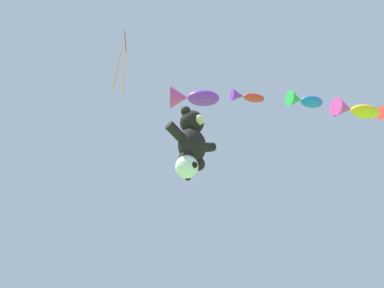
{
  "coord_description": "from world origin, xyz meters",
  "views": [
    {
      "loc": [
        -6.04,
        -1.9,
        1.53
      ],
      "look_at": [
        -0.26,
        4.04,
        6.31
      ],
      "focal_mm": 28.0,
      "sensor_mm": 36.0,
      "label": 1
    }
  ],
  "objects_px": {
    "fish_kite_violet": "(191,98)",
    "fish_kite_crimson": "(246,97)",
    "fish_kite_cobalt": "(303,100)",
    "soccer_ball_kite": "(187,167)",
    "fish_kite_goldfin": "(354,110)",
    "diamond_kite": "(124,48)",
    "teddy_bear_kite": "(192,138)"
  },
  "relations": [
    {
      "from": "fish_kite_goldfin",
      "to": "teddy_bear_kite",
      "type": "bearing_deg",
      "value": 153.8
    },
    {
      "from": "fish_kite_goldfin",
      "to": "diamond_kite",
      "type": "xyz_separation_m",
      "value": [
        -10.25,
        4.27,
        -0.25
      ]
    },
    {
      "from": "soccer_ball_kite",
      "to": "diamond_kite",
      "type": "xyz_separation_m",
      "value": [
        -2.45,
        0.76,
        4.21
      ]
    },
    {
      "from": "fish_kite_violet",
      "to": "fish_kite_crimson",
      "type": "xyz_separation_m",
      "value": [
        2.08,
        -1.61,
        0.31
      ]
    },
    {
      "from": "diamond_kite",
      "to": "fish_kite_crimson",
      "type": "bearing_deg",
      "value": -8.46
    },
    {
      "from": "fish_kite_violet",
      "to": "fish_kite_cobalt",
      "type": "height_order",
      "value": "fish_kite_cobalt"
    },
    {
      "from": "fish_kite_cobalt",
      "to": "fish_kite_goldfin",
      "type": "height_order",
      "value": "fish_kite_cobalt"
    },
    {
      "from": "soccer_ball_kite",
      "to": "fish_kite_crimson",
      "type": "bearing_deg",
      "value": -2.38
    },
    {
      "from": "fish_kite_cobalt",
      "to": "diamond_kite",
      "type": "height_order",
      "value": "fish_kite_cobalt"
    },
    {
      "from": "fish_kite_crimson",
      "to": "diamond_kite",
      "type": "xyz_separation_m",
      "value": [
        -6.13,
        0.91,
        -0.69
      ]
    },
    {
      "from": "fish_kite_crimson",
      "to": "diamond_kite",
      "type": "bearing_deg",
      "value": 171.54
    },
    {
      "from": "soccer_ball_kite",
      "to": "fish_kite_goldfin",
      "type": "relative_size",
      "value": 0.33
    },
    {
      "from": "soccer_ball_kite",
      "to": "diamond_kite",
      "type": "distance_m",
      "value": 4.93
    },
    {
      "from": "teddy_bear_kite",
      "to": "diamond_kite",
      "type": "xyz_separation_m",
      "value": [
        -2.83,
        0.61,
        2.88
      ]
    },
    {
      "from": "fish_kite_crimson",
      "to": "diamond_kite",
      "type": "relative_size",
      "value": 0.58
    },
    {
      "from": "fish_kite_cobalt",
      "to": "soccer_ball_kite",
      "type": "bearing_deg",
      "value": 161.58
    },
    {
      "from": "soccer_ball_kite",
      "to": "fish_kite_crimson",
      "type": "relative_size",
      "value": 0.5
    },
    {
      "from": "fish_kite_violet",
      "to": "diamond_kite",
      "type": "height_order",
      "value": "fish_kite_violet"
    },
    {
      "from": "teddy_bear_kite",
      "to": "fish_kite_crimson",
      "type": "bearing_deg",
      "value": -5.13
    },
    {
      "from": "teddy_bear_kite",
      "to": "fish_kite_crimson",
      "type": "distance_m",
      "value": 4.87
    },
    {
      "from": "fish_kite_violet",
      "to": "soccer_ball_kite",
      "type": "bearing_deg",
      "value": -137.65
    },
    {
      "from": "diamond_kite",
      "to": "teddy_bear_kite",
      "type": "bearing_deg",
      "value": -12.27
    },
    {
      "from": "teddy_bear_kite",
      "to": "soccer_ball_kite",
      "type": "height_order",
      "value": "teddy_bear_kite"
    },
    {
      "from": "teddy_bear_kite",
      "to": "fish_kite_goldfin",
      "type": "height_order",
      "value": "fish_kite_goldfin"
    },
    {
      "from": "fish_kite_goldfin",
      "to": "diamond_kite",
      "type": "relative_size",
      "value": 0.87
    },
    {
      "from": "fish_kite_crimson",
      "to": "fish_kite_goldfin",
      "type": "height_order",
      "value": "fish_kite_crimson"
    },
    {
      "from": "soccer_ball_kite",
      "to": "fish_kite_crimson",
      "type": "distance_m",
      "value": 6.12
    },
    {
      "from": "teddy_bear_kite",
      "to": "fish_kite_goldfin",
      "type": "relative_size",
      "value": 0.95
    },
    {
      "from": "fish_kite_cobalt",
      "to": "diamond_kite",
      "type": "xyz_separation_m",
      "value": [
        -8.31,
        2.71,
        -0.64
      ]
    },
    {
      "from": "fish_kite_crimson",
      "to": "fish_kite_goldfin",
      "type": "distance_m",
      "value": 5.34
    },
    {
      "from": "fish_kite_crimson",
      "to": "fish_kite_violet",
      "type": "bearing_deg",
      "value": 142.35
    },
    {
      "from": "fish_kite_cobalt",
      "to": "fish_kite_goldfin",
      "type": "distance_m",
      "value": 2.52
    }
  ]
}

